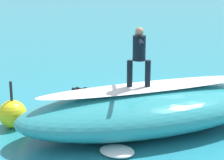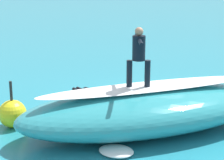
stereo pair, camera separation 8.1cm
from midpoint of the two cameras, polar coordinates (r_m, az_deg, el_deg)
ground_plane at (r=14.04m, az=4.58°, el=-3.34°), size 120.00×120.00×0.00m
wave_crest at (r=11.77m, az=4.65°, el=-3.96°), size 7.83×4.90×1.22m
wave_foam_lip at (r=11.57m, az=4.72°, el=-0.91°), size 6.23×2.79×0.08m
surfboard_riding at (r=11.45m, az=3.37°, el=-1.07°), size 2.29×0.59×0.08m
surfer_riding at (r=11.21m, az=3.45°, el=3.70°), size 0.64×1.52×1.61m
surfboard_paddling at (r=14.54m, az=-2.98°, el=-2.46°), size 1.72×2.19×0.09m
surfer_paddling at (r=14.58m, az=-3.26°, el=-1.73°), size 1.05×1.39×0.28m
buoy_marker at (r=12.35m, az=-13.39°, el=-4.43°), size 0.79×0.79×1.35m
foam_patch_near at (r=16.64m, az=11.34°, el=-0.33°), size 0.46×0.62×0.14m
foam_patch_mid at (r=10.50m, az=0.45°, el=-9.50°), size 1.15×1.11×0.16m
foam_patch_far at (r=12.69m, az=4.12°, el=-4.99°), size 1.06×1.19×0.17m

